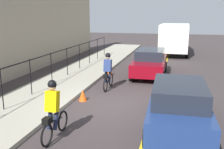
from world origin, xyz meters
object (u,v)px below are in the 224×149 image
object	(u,v)px
cyclist_lead	(108,71)
traffic_cone_near	(83,95)
box_truck_background	(175,37)
traffic_cone_far	(110,70)
cyclist_follow	(53,110)
parked_sedan_rear	(150,62)
patrol_sedan	(178,105)

from	to	relation	value
cyclist_lead	traffic_cone_near	distance (m)	2.15
box_truck_background	traffic_cone_far	xyz separation A→B (m)	(-9.81, 3.57, -1.23)
box_truck_background	cyclist_lead	bearing A→B (deg)	168.11
cyclist_lead	traffic_cone_far	distance (m)	2.96
cyclist_follow	cyclist_lead	bearing A→B (deg)	-1.86
parked_sedan_rear	traffic_cone_far	bearing A→B (deg)	-75.93
cyclist_lead	traffic_cone_far	size ratio (longest dim) A/B	2.85
traffic_cone_far	cyclist_follow	bearing A→B (deg)	-176.56
cyclist_lead	cyclist_follow	distance (m)	5.46
patrol_sedan	box_truck_background	size ratio (longest dim) A/B	0.66
patrol_sedan	parked_sedan_rear	bearing A→B (deg)	11.57
cyclist_lead	patrol_sedan	xyz separation A→B (m)	(-3.81, -3.40, -0.09)
traffic_cone_near	traffic_cone_far	xyz separation A→B (m)	(4.78, 0.07, 0.07)
cyclist_lead	traffic_cone_near	world-z (taller)	cyclist_lead
patrol_sedan	cyclist_lead	bearing A→B (deg)	39.95
parked_sedan_rear	traffic_cone_far	size ratio (longest dim) A/B	6.90
traffic_cone_near	patrol_sedan	bearing A→B (deg)	-114.95
patrol_sedan	traffic_cone_far	xyz separation A→B (m)	(6.64, 4.05, -0.50)
cyclist_follow	patrol_sedan	distance (m)	3.92
patrol_sedan	box_truck_background	bearing A→B (deg)	-0.05
traffic_cone_far	box_truck_background	bearing A→B (deg)	-20.00
traffic_cone_far	cyclist_lead	bearing A→B (deg)	-166.90
cyclist_lead	parked_sedan_rear	world-z (taller)	cyclist_lead
cyclist_follow	traffic_cone_far	size ratio (longest dim) A/B	2.85
patrol_sedan	traffic_cone_near	distance (m)	4.43
cyclist_lead	patrol_sedan	world-z (taller)	cyclist_lead
parked_sedan_rear	traffic_cone_near	world-z (taller)	parked_sedan_rear
box_truck_background	traffic_cone_far	distance (m)	10.51
patrol_sedan	cyclist_follow	bearing A→B (deg)	113.14
traffic_cone_near	parked_sedan_rear	bearing A→B (deg)	-22.82
cyclist_lead	cyclist_follow	bearing A→B (deg)	178.14
parked_sedan_rear	traffic_cone_near	distance (m)	5.88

